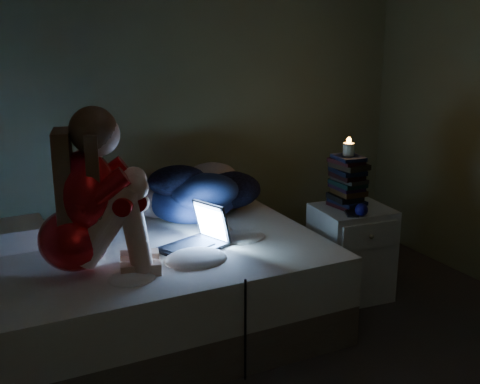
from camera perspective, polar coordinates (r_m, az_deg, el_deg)
wall_back at (r=4.30m, az=-6.12°, el=9.32°), size 3.60×0.02×2.60m
bed at (r=3.68m, az=-8.22°, el=-8.69°), size 1.93×1.45×0.53m
pillow at (r=3.73m, az=-21.13°, el=-3.85°), size 0.44×0.31×0.13m
woman at (r=3.11m, az=-15.63°, el=-0.07°), size 0.60×0.47×0.86m
laptop at (r=3.43m, az=-4.54°, el=-3.33°), size 0.43×0.37×0.26m
clothes_pile at (r=3.96m, az=-4.47°, el=0.21°), size 0.72×0.62×0.38m
nightstand at (r=4.09m, az=10.30°, el=-5.55°), size 0.49×0.45×0.61m
book_stack at (r=3.96m, az=9.96°, el=1.08°), size 0.19×0.25×0.35m
candle at (r=3.92m, az=10.11°, el=4.13°), size 0.07×0.07×0.08m
phone at (r=3.86m, az=10.53°, el=-1.96°), size 0.12×0.16×0.01m
blue_orb at (r=3.83m, az=11.49°, el=-1.63°), size 0.08×0.08×0.08m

